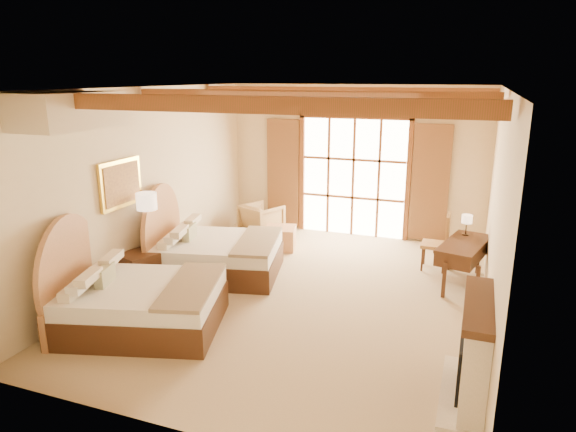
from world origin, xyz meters
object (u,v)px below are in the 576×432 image
at_px(bed_near, 132,298).
at_px(nightstand, 139,272).
at_px(armchair, 262,220).
at_px(bed_far, 210,250).
at_px(desk, 463,262).

xyz_separation_m(bed_near, nightstand, (-0.66, 1.06, -0.10)).
height_order(bed_near, armchair, bed_near).
distance_m(nightstand, armchair, 3.47).
height_order(bed_near, bed_far, bed_far).
distance_m(bed_far, nightstand, 1.28).
height_order(nightstand, armchair, armchair).
bearing_deg(bed_far, bed_near, -104.08).
distance_m(bed_near, armchair, 4.46).
distance_m(bed_far, desk, 4.29).
bearing_deg(bed_near, desk, 20.81).
xyz_separation_m(bed_near, desk, (4.22, 3.12, -0.02)).
bearing_deg(bed_far, armchair, 77.54).
bearing_deg(desk, nightstand, -143.69).
relative_size(bed_near, nightstand, 3.96).
bearing_deg(nightstand, bed_near, -36.50).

